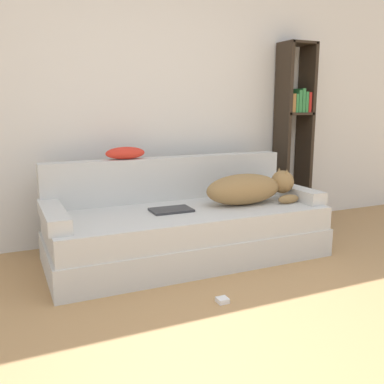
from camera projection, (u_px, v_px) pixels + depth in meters
ground_plane at (331, 381)px, 1.91m from camera, size 20.00×20.00×0.00m
wall_back at (148, 89)px, 3.84m from camera, size 7.07×0.06×2.70m
couch at (187, 233)px, 3.43m from camera, size 2.18×0.93×0.41m
couch_backrest at (169, 178)px, 3.70m from camera, size 2.14×0.15×0.37m
couch_arm_left at (53, 216)px, 2.96m from camera, size 0.15×0.74×0.10m
couch_arm_right at (292, 192)px, 3.78m from camera, size 0.15×0.74×0.10m
dog at (250, 188)px, 3.52m from camera, size 0.82×0.32×0.28m
laptop at (171, 210)px, 3.30m from camera, size 0.32×0.21×0.02m
throw_pillow at (125, 153)px, 3.51m from camera, size 0.33×0.15×0.10m
bookshelf at (294, 125)px, 4.36m from camera, size 0.33×0.26×1.82m
power_adapter at (222, 300)px, 2.67m from camera, size 0.07×0.07×0.03m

